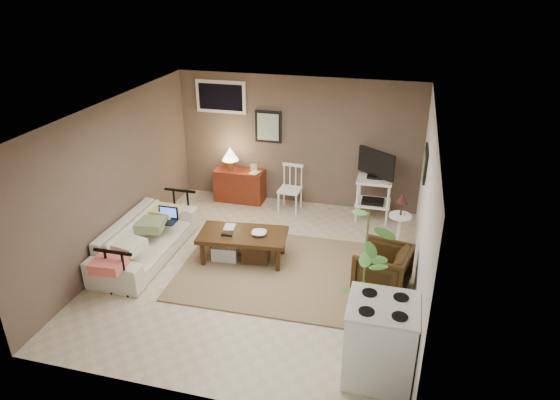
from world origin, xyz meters
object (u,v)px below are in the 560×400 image
(spindle_chair, at_px, (290,190))
(stove, at_px, (380,341))
(side_table, at_px, (401,214))
(armchair, at_px, (382,267))
(sofa, at_px, (145,233))
(red_console, at_px, (239,182))
(tv_stand, at_px, (374,184))
(coffee_table, at_px, (243,244))
(potted_plant, at_px, (364,270))

(spindle_chair, xyz_separation_m, stove, (1.91, -3.82, 0.08))
(side_table, xyz_separation_m, armchair, (-0.17, -1.23, -0.23))
(sofa, distance_m, spindle_chair, 2.80)
(red_console, distance_m, tv_stand, 2.58)
(spindle_chair, height_order, side_table, side_table)
(coffee_table, xyz_separation_m, side_table, (2.28, 1.01, 0.31))
(stove, bearing_deg, side_table, 88.26)
(sofa, relative_size, red_console, 1.97)
(potted_plant, bearing_deg, armchair, 79.04)
(tv_stand, height_order, potted_plant, potted_plant)
(red_console, distance_m, stove, 4.97)
(coffee_table, xyz_separation_m, stove, (2.19, -1.91, 0.20))
(coffee_table, height_order, spindle_chair, spindle_chair)
(coffee_table, height_order, armchair, armchair)
(sofa, xyz_separation_m, stove, (3.67, -1.65, 0.07))
(armchair, height_order, stove, stove)
(coffee_table, bearing_deg, armchair, -5.93)
(spindle_chair, bearing_deg, tv_stand, 1.05)
(coffee_table, distance_m, side_table, 2.52)
(tv_stand, distance_m, side_table, 1.05)
(coffee_table, distance_m, armchair, 2.12)
(side_table, distance_m, potted_plant, 2.24)
(armchair, bearing_deg, red_console, -116.89)
(coffee_table, xyz_separation_m, spindle_chair, (0.29, 1.91, 0.13))
(spindle_chair, height_order, stove, stove)
(sofa, bearing_deg, coffee_table, -79.92)
(coffee_table, height_order, potted_plant, potted_plant)
(sofa, height_order, stove, stove)
(red_console, relative_size, armchair, 1.51)
(spindle_chair, distance_m, stove, 4.27)
(coffee_table, distance_m, potted_plant, 2.33)
(red_console, bearing_deg, tv_stand, -3.12)
(side_table, distance_m, stove, 2.93)
(spindle_chair, distance_m, potted_plant, 3.53)
(red_console, xyz_separation_m, tv_stand, (2.56, -0.14, 0.31))
(armchair, bearing_deg, tv_stand, -159.87)
(coffee_table, distance_m, sofa, 1.51)
(sofa, bearing_deg, armchair, -89.30)
(side_table, distance_m, armchair, 1.27)
(sofa, relative_size, potted_plant, 1.28)
(spindle_chair, distance_m, armchair, 2.80)
(coffee_table, relative_size, red_console, 1.28)
(spindle_chair, relative_size, potted_plant, 0.52)
(tv_stand, relative_size, stove, 1.33)
(red_console, height_order, potted_plant, potted_plant)
(potted_plant, bearing_deg, coffee_table, 148.48)
(coffee_table, height_order, tv_stand, tv_stand)
(spindle_chair, relative_size, armchair, 1.21)
(coffee_table, height_order, sofa, sofa)
(red_console, bearing_deg, sofa, -106.99)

